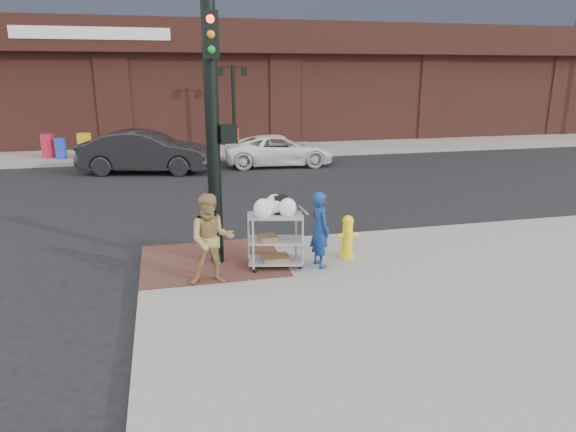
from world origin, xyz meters
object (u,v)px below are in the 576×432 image
object	(u,v)px
minivan_white	(280,150)
fire_hydrant	(348,236)
woman_blue	(320,229)
sedan_dark	(146,152)
traffic_signal_pole	(214,127)
pedestrian_tan	(211,240)
utility_cart	(275,235)
lamp_post	(233,98)

from	to	relation	value
minivan_white	fire_hydrant	distance (m)	11.76
woman_blue	sedan_dark	xyz separation A→B (m)	(-3.51, 11.67, -0.07)
minivan_white	traffic_signal_pole	bearing A→B (deg)	165.83
traffic_signal_pole	fire_hydrant	xyz separation A→B (m)	(2.60, -0.33, -2.23)
sedan_dark	minivan_white	size ratio (longest dim) A/B	1.09
sedan_dark	minivan_white	xyz separation A→B (m)	(5.45, 0.35, -0.18)
fire_hydrant	sedan_dark	bearing A→B (deg)	110.35
pedestrian_tan	woman_blue	bearing A→B (deg)	13.72
traffic_signal_pole	utility_cart	bearing A→B (deg)	-25.89
traffic_signal_pole	minivan_white	world-z (taller)	traffic_signal_pole
lamp_post	utility_cart	bearing A→B (deg)	-95.18
minivan_white	utility_cart	xyz separation A→B (m)	(-2.79, -11.87, 0.15)
pedestrian_tan	sedan_dark	bearing A→B (deg)	100.19
minivan_white	pedestrian_tan	bearing A→B (deg)	166.38
lamp_post	utility_cart	distance (m)	15.91
utility_cart	fire_hydrant	size ratio (longest dim) A/B	1.59
minivan_white	fire_hydrant	size ratio (longest dim) A/B	5.17
lamp_post	minivan_white	distance (m)	4.55
minivan_white	fire_hydrant	xyz separation A→B (m)	(-1.25, -11.69, -0.04)
utility_cart	pedestrian_tan	bearing A→B (deg)	-157.32
woman_blue	minivan_white	size ratio (longest dim) A/B	0.32
traffic_signal_pole	utility_cart	distance (m)	2.35
woman_blue	traffic_signal_pole	bearing A→B (deg)	60.13
sedan_dark	fire_hydrant	xyz separation A→B (m)	(4.21, -11.34, -0.22)
sedan_dark	fire_hydrant	world-z (taller)	sedan_dark
lamp_post	minivan_white	xyz separation A→B (m)	(1.37, -3.87, -1.98)
woman_blue	minivan_white	distance (m)	12.18
sedan_dark	utility_cart	bearing A→B (deg)	-153.64
sedan_dark	utility_cart	size ratio (longest dim) A/B	3.52
lamp_post	traffic_signal_pole	world-z (taller)	traffic_signal_pole
utility_cart	traffic_signal_pole	bearing A→B (deg)	154.11
pedestrian_tan	sedan_dark	distance (m)	12.13
traffic_signal_pole	pedestrian_tan	bearing A→B (deg)	-101.88
pedestrian_tan	minivan_white	size ratio (longest dim) A/B	0.36
minivan_white	woman_blue	bearing A→B (deg)	175.35
traffic_signal_pole	sedan_dark	bearing A→B (deg)	98.32
fire_hydrant	pedestrian_tan	bearing A→B (deg)	-165.90
lamp_post	sedan_dark	xyz separation A→B (m)	(-4.09, -4.22, -1.79)
lamp_post	woman_blue	size ratio (longest dim) A/B	2.67
traffic_signal_pole	fire_hydrant	bearing A→B (deg)	-7.28
utility_cart	minivan_white	bearing A→B (deg)	76.75
fire_hydrant	lamp_post	bearing A→B (deg)	90.44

